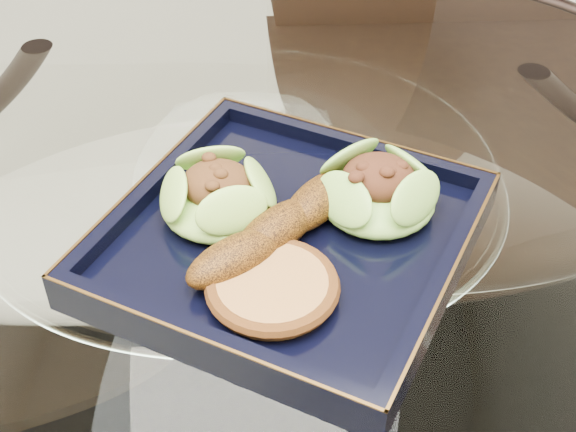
{
  "coord_description": "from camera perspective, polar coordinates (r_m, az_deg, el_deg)",
  "views": [
    {
      "loc": [
        0.09,
        -0.51,
        1.21
      ],
      "look_at": [
        0.04,
        -0.04,
        0.8
      ],
      "focal_mm": 50.0,
      "sensor_mm": 36.0,
      "label": 1
    }
  ],
  "objects": [
    {
      "name": "dining_table",
      "position": [
        0.81,
        -2.68,
        -9.04
      ],
      "size": [
        1.13,
        1.13,
        0.77
      ],
      "color": "white",
      "rests_on": "ground"
    },
    {
      "name": "dining_chair",
      "position": [
        1.14,
        8.96,
        4.01
      ],
      "size": [
        0.48,
        0.48,
        0.96
      ],
      "rotation": [
        0.0,
        0.0,
        0.16
      ],
      "color": "black",
      "rests_on": "ground"
    },
    {
      "name": "navy_plate",
      "position": [
        0.65,
        0.0,
        -2.0
      ],
      "size": [
        0.35,
        0.35,
        0.02
      ],
      "primitive_type": "cube",
      "rotation": [
        0.0,
        0.0,
        -0.36
      ],
      "color": "black",
      "rests_on": "dining_table"
    },
    {
      "name": "lettuce_wrap_left",
      "position": [
        0.65,
        -5.0,
        1.24
      ],
      "size": [
        0.1,
        0.1,
        0.03
      ],
      "primitive_type": "ellipsoid",
      "rotation": [
        0.0,
        0.0,
        -0.03
      ],
      "color": "#70A12E",
      "rests_on": "navy_plate"
    },
    {
      "name": "lettuce_wrap_right",
      "position": [
        0.66,
        6.39,
        1.64
      ],
      "size": [
        0.13,
        0.13,
        0.03
      ],
      "primitive_type": "ellipsoid",
      "rotation": [
        0.0,
        0.0,
        0.39
      ],
      "color": "#4B8E29",
      "rests_on": "navy_plate"
    },
    {
      "name": "roasted_plantain",
      "position": [
        0.62,
        -0.76,
        -0.89
      ],
      "size": [
        0.13,
        0.15,
        0.03
      ],
      "primitive_type": "ellipsoid",
      "rotation": [
        0.0,
        0.0,
        0.91
      ],
      "color": "#5F350A",
      "rests_on": "navy_plate"
    },
    {
      "name": "crumb_patty",
      "position": [
        0.59,
        -1.11,
        -5.18
      ],
      "size": [
        0.09,
        0.09,
        0.02
      ],
      "primitive_type": "cylinder",
      "rotation": [
        0.0,
        0.0,
        -0.05
      ],
      "color": "#A56A37",
      "rests_on": "navy_plate"
    }
  ]
}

